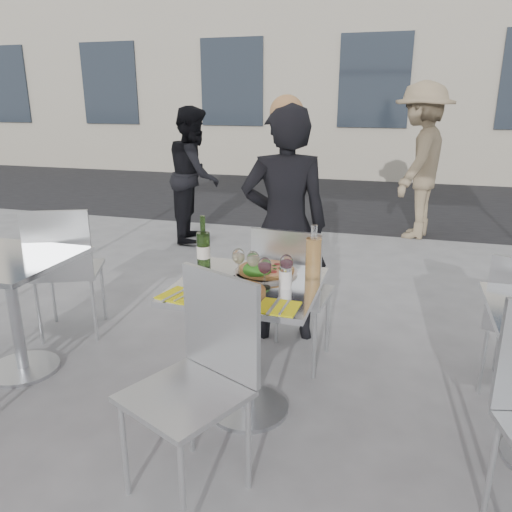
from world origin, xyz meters
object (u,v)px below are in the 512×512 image
(pizza_near, at_px, (234,291))
(wineglass_white_b, at_px, (253,260))
(chair_near, at_px, (202,367))
(pizza_far, at_px, (266,271))
(sugar_shaker, at_px, (285,278))
(wine_bottle, at_px, (203,248))
(chair_far, at_px, (291,286))
(carafe, at_px, (313,258))
(main_table, at_px, (248,321))
(wineglass_red_a, at_px, (265,267))
(napkin_left, at_px, (180,295))
(salad_plate, at_px, (257,271))
(woman_diner, at_px, (285,227))
(pedestrian_a, at_px, (195,175))
(napkin_right, at_px, (278,307))
(wineglass_red_b, at_px, (286,264))
(wineglass_white_a, at_px, (238,257))
(side_table_left, at_px, (11,291))
(side_chair_lfar, at_px, (64,262))

(pizza_near, relative_size, wineglass_white_b, 1.99)
(chair_near, xyz_separation_m, pizza_far, (0.08, 0.73, 0.20))
(sugar_shaker, bearing_deg, wine_bottle, 160.44)
(chair_far, distance_m, carafe, 0.53)
(main_table, bearing_deg, wineglass_red_a, -18.75)
(napkin_left, bearing_deg, main_table, 57.80)
(salad_plate, distance_m, wineglass_red_a, 0.16)
(woman_diner, relative_size, pedestrian_a, 1.03)
(chair_near, xyz_separation_m, salad_plate, (0.05, 0.64, 0.22))
(pizza_far, height_order, sugar_shaker, sugar_shaker)
(sugar_shaker, bearing_deg, main_table, 177.57)
(pizza_near, distance_m, sugar_shaker, 0.27)
(pedestrian_a, bearing_deg, salad_plate, -166.78)
(main_table, distance_m, pizza_far, 0.29)
(napkin_right, bearing_deg, main_table, 132.79)
(wine_bottle, relative_size, wineglass_red_a, 1.87)
(salad_plate, xyz_separation_m, napkin_left, (-0.28, -0.34, -0.03))
(carafe, xyz_separation_m, wineglass_red_a, (-0.21, -0.19, -0.01))
(pizza_far, height_order, wineglass_red_a, wineglass_red_a)
(wine_bottle, bearing_deg, chair_far, 40.23)
(chair_far, xyz_separation_m, wineglass_red_b, (0.08, -0.49, 0.31))
(carafe, height_order, wineglass_white_a, carafe)
(woman_diner, height_order, napkin_right, woman_diner)
(chair_near, bearing_deg, carafe, 89.03)
(napkin_right, bearing_deg, wineglass_red_a, 121.08)
(wineglass_white_b, bearing_deg, pizza_near, -100.90)
(side_table_left, bearing_deg, pedestrian_a, 93.03)
(chair_far, relative_size, side_chair_lfar, 0.97)
(main_table, xyz_separation_m, wineglass_white_b, (0.01, 0.05, 0.32))
(pizza_far, bearing_deg, pedestrian_a, 119.40)
(pizza_near, height_order, wineglass_red_a, wineglass_red_a)
(side_chair_lfar, height_order, napkin_left, side_chair_lfar)
(chair_near, xyz_separation_m, pizza_near, (0.01, 0.40, 0.19))
(pizza_far, height_order, wineglass_white_a, wineglass_white_a)
(wine_bottle, xyz_separation_m, wineglass_red_b, (0.50, -0.13, -0.00))
(carafe, bearing_deg, napkin_right, -101.27)
(pedestrian_a, xyz_separation_m, wineglass_red_b, (1.86, -3.18, 0.07))
(side_table_left, xyz_separation_m, wineglass_red_a, (1.60, -0.03, 0.32))
(pizza_near, height_order, wineglass_white_a, wineglass_white_a)
(side_chair_lfar, relative_size, wineglass_red_b, 6.09)
(side_chair_lfar, height_order, wineglass_red_a, side_chair_lfar)
(side_table_left, relative_size, wineglass_white_b, 4.76)
(pedestrian_a, relative_size, carafe, 5.45)
(wineglass_white_b, height_order, napkin_right, wineglass_white_b)
(main_table, height_order, wineglass_red_a, wineglass_red_a)
(napkin_left, xyz_separation_m, napkin_right, (0.48, -0.01, 0.00))
(main_table, height_order, pizza_near, pizza_near)
(chair_near, distance_m, salad_plate, 0.68)
(chair_far, height_order, napkin_right, chair_far)
(wineglass_white_a, bearing_deg, wineglass_white_b, -16.21)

